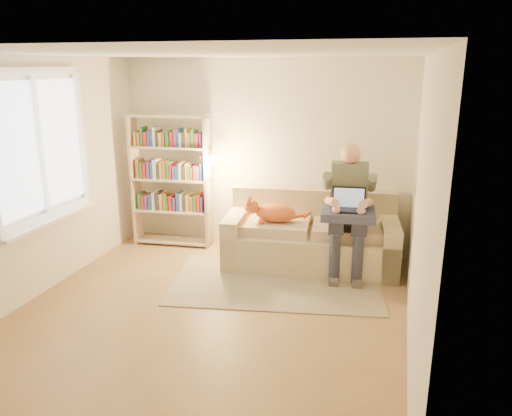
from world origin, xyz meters
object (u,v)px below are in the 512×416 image
(person, at_px, (348,202))
(laptop, at_px, (353,205))
(sofa, at_px, (311,239))
(bookshelf, at_px, (171,174))
(cat, at_px, (269,212))

(person, bearing_deg, laptop, -72.18)
(sofa, bearing_deg, bookshelf, 168.64)
(sofa, relative_size, bookshelf, 1.21)
(cat, distance_m, laptop, 1.06)
(sofa, height_order, cat, sofa)
(laptop, distance_m, bookshelf, 2.59)
(bookshelf, bearing_deg, cat, -19.58)
(laptop, height_order, bookshelf, bookshelf)
(bookshelf, bearing_deg, person, -12.32)
(person, bearing_deg, cat, 178.68)
(cat, bearing_deg, bookshelf, 159.78)
(person, xyz_separation_m, bookshelf, (-2.49, 0.29, 0.14))
(laptop, bearing_deg, cat, 170.50)
(sofa, distance_m, bookshelf, 2.15)
(laptop, xyz_separation_m, bookshelf, (-2.55, 0.43, 0.13))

